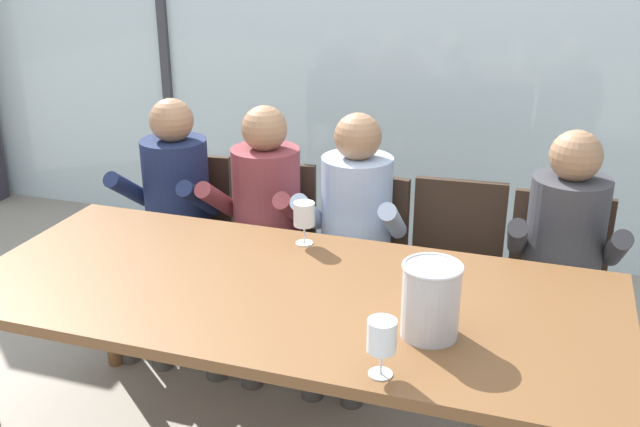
{
  "coord_description": "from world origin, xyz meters",
  "views": [
    {
      "loc": [
        0.81,
        -2.1,
        1.94
      ],
      "look_at": [
        0.0,
        0.35,
        0.92
      ],
      "focal_mm": 40.56,
      "sensor_mm": 36.0,
      "label": 1
    }
  ],
  "objects_px": {
    "chair_near_window_right": "(555,281)",
    "chair_left_of_center": "(269,241)",
    "ice_bucket_primary": "(431,299)",
    "wine_glass_by_left_taster": "(304,216)",
    "person_pale_blue_shirt": "(352,230)",
    "chair_near_curtain": "(186,230)",
    "person_navy_polo": "(170,206)",
    "person_maroon_top": "(260,218)",
    "person_charcoal_jacket": "(563,256)",
    "chair_center": "(357,254)",
    "dining_table": "(289,307)",
    "chair_right_of_center": "(455,264)",
    "wine_glass_near_bucket": "(382,338)"
  },
  "relations": [
    {
      "from": "chair_right_of_center",
      "to": "wine_glass_near_bucket",
      "type": "distance_m",
      "value": 1.38
    },
    {
      "from": "chair_right_of_center",
      "to": "wine_glass_by_left_taster",
      "type": "bearing_deg",
      "value": -138.23
    },
    {
      "from": "chair_right_of_center",
      "to": "person_navy_polo",
      "type": "distance_m",
      "value": 1.38
    },
    {
      "from": "wine_glass_near_bucket",
      "to": "chair_center",
      "type": "bearing_deg",
      "value": 108.19
    },
    {
      "from": "person_maroon_top",
      "to": "wine_glass_by_left_taster",
      "type": "relative_size",
      "value": 6.89
    },
    {
      "from": "chair_near_curtain",
      "to": "chair_left_of_center",
      "type": "relative_size",
      "value": 1.0
    },
    {
      "from": "dining_table",
      "to": "wine_glass_by_left_taster",
      "type": "bearing_deg",
      "value": 101.27
    },
    {
      "from": "chair_right_of_center",
      "to": "person_charcoal_jacket",
      "type": "distance_m",
      "value": 0.51
    },
    {
      "from": "person_pale_blue_shirt",
      "to": "wine_glass_near_bucket",
      "type": "height_order",
      "value": "person_pale_blue_shirt"
    },
    {
      "from": "dining_table",
      "to": "person_maroon_top",
      "type": "distance_m",
      "value": 0.88
    },
    {
      "from": "dining_table",
      "to": "chair_center",
      "type": "bearing_deg",
      "value": 89.64
    },
    {
      "from": "chair_near_window_right",
      "to": "ice_bucket_primary",
      "type": "bearing_deg",
      "value": -108.8
    },
    {
      "from": "chair_near_curtain",
      "to": "chair_left_of_center",
      "type": "bearing_deg",
      "value": -5.35
    },
    {
      "from": "person_navy_polo",
      "to": "wine_glass_by_left_taster",
      "type": "distance_m",
      "value": 0.94
    },
    {
      "from": "chair_near_window_right",
      "to": "person_charcoal_jacket",
      "type": "height_order",
      "value": "person_charcoal_jacket"
    },
    {
      "from": "chair_near_window_right",
      "to": "person_pale_blue_shirt",
      "type": "relative_size",
      "value": 0.73
    },
    {
      "from": "ice_bucket_primary",
      "to": "wine_glass_by_left_taster",
      "type": "xyz_separation_m",
      "value": [
        -0.6,
        0.53,
        -0.01
      ]
    },
    {
      "from": "person_navy_polo",
      "to": "ice_bucket_primary",
      "type": "distance_m",
      "value": 1.71
    },
    {
      "from": "dining_table",
      "to": "chair_near_window_right",
      "type": "xyz_separation_m",
      "value": [
        0.9,
        0.88,
        -0.18
      ]
    },
    {
      "from": "chair_left_of_center",
      "to": "wine_glass_near_bucket",
      "type": "bearing_deg",
      "value": -62.54
    },
    {
      "from": "dining_table",
      "to": "wine_glass_near_bucket",
      "type": "height_order",
      "value": "wine_glass_near_bucket"
    },
    {
      "from": "chair_near_curtain",
      "to": "dining_table",
      "type": "bearing_deg",
      "value": -50.83
    },
    {
      "from": "chair_near_window_right",
      "to": "person_navy_polo",
      "type": "relative_size",
      "value": 0.73
    },
    {
      "from": "chair_near_curtain",
      "to": "wine_glass_near_bucket",
      "type": "relative_size",
      "value": 5.05
    },
    {
      "from": "wine_glass_near_bucket",
      "to": "chair_left_of_center",
      "type": "bearing_deg",
      "value": 123.75
    },
    {
      "from": "dining_table",
      "to": "chair_near_curtain",
      "type": "bearing_deg",
      "value": 135.01
    },
    {
      "from": "dining_table",
      "to": "chair_right_of_center",
      "type": "height_order",
      "value": "chair_right_of_center"
    },
    {
      "from": "chair_left_of_center",
      "to": "person_maroon_top",
      "type": "xyz_separation_m",
      "value": [
        0.01,
        -0.13,
        0.17
      ]
    },
    {
      "from": "person_navy_polo",
      "to": "person_maroon_top",
      "type": "height_order",
      "value": "same"
    },
    {
      "from": "ice_bucket_primary",
      "to": "chair_left_of_center",
      "type": "bearing_deg",
      "value": 132.58
    },
    {
      "from": "person_maroon_top",
      "to": "person_charcoal_jacket",
      "type": "distance_m",
      "value": 1.35
    },
    {
      "from": "dining_table",
      "to": "person_navy_polo",
      "type": "distance_m",
      "value": 1.19
    },
    {
      "from": "ice_bucket_primary",
      "to": "chair_right_of_center",
      "type": "bearing_deg",
      "value": 93.21
    },
    {
      "from": "chair_near_window_right",
      "to": "chair_center",
      "type": "bearing_deg",
      "value": -178.78
    },
    {
      "from": "chair_near_window_right",
      "to": "chair_left_of_center",
      "type": "bearing_deg",
      "value": -179.31
    },
    {
      "from": "ice_bucket_primary",
      "to": "person_maroon_top",
      "type": "bearing_deg",
      "value": 136.05
    },
    {
      "from": "person_navy_polo",
      "to": "wine_glass_by_left_taster",
      "type": "relative_size",
      "value": 6.89
    },
    {
      "from": "person_charcoal_jacket",
      "to": "ice_bucket_primary",
      "type": "xyz_separation_m",
      "value": [
        -0.4,
        -0.92,
        0.21
      ]
    },
    {
      "from": "chair_left_of_center",
      "to": "chair_near_window_right",
      "type": "height_order",
      "value": "same"
    },
    {
      "from": "chair_center",
      "to": "person_charcoal_jacket",
      "type": "xyz_separation_m",
      "value": [
        0.91,
        -0.12,
        0.17
      ]
    },
    {
      "from": "dining_table",
      "to": "person_charcoal_jacket",
      "type": "relative_size",
      "value": 1.91
    },
    {
      "from": "chair_left_of_center",
      "to": "wine_glass_near_bucket",
      "type": "relative_size",
      "value": 5.05
    },
    {
      "from": "chair_left_of_center",
      "to": "wine_glass_by_left_taster",
      "type": "relative_size",
      "value": 5.05
    },
    {
      "from": "chair_near_window_right",
      "to": "person_pale_blue_shirt",
      "type": "distance_m",
      "value": 0.91
    },
    {
      "from": "person_navy_polo",
      "to": "ice_bucket_primary",
      "type": "relative_size",
      "value": 5.0
    },
    {
      "from": "person_pale_blue_shirt",
      "to": "chair_near_curtain",
      "type": "bearing_deg",
      "value": 170.37
    },
    {
      "from": "ice_bucket_primary",
      "to": "person_pale_blue_shirt",
      "type": "bearing_deg",
      "value": 118.89
    },
    {
      "from": "chair_near_window_right",
      "to": "person_maroon_top",
      "type": "xyz_separation_m",
      "value": [
        -1.33,
        -0.11,
        0.17
      ]
    },
    {
      "from": "ice_bucket_primary",
      "to": "wine_glass_by_left_taster",
      "type": "relative_size",
      "value": 1.38
    },
    {
      "from": "person_maroon_top",
      "to": "chair_right_of_center",
      "type": "bearing_deg",
      "value": 12.46
    }
  ]
}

